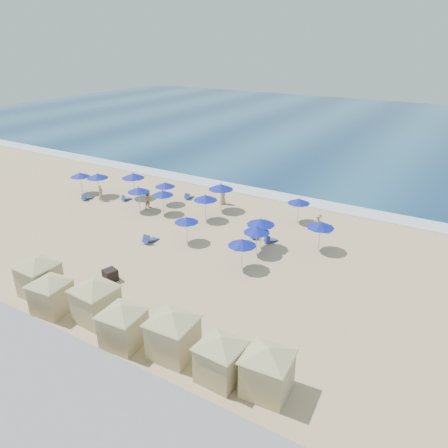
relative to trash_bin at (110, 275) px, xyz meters
The scene contains 36 objects.
ground 5.63m from the trash_bin, 86.88° to the left, with size 160.00×160.00×0.00m, color #CEAF82.
ocean 60.61m from the trash_bin, 89.71° to the left, with size 160.00×80.00×0.06m, color navy.
surf_line 21.11m from the trash_bin, 89.17° to the left, with size 160.00×2.50×0.08m, color white.
seawall 7.90m from the trash_bin, 87.78° to the right, with size 160.00×6.10×1.22m.
trash_bin is the anchor object (origin of this frame).
cabana_0 4.51m from the trash_bin, 126.06° to the right, with size 4.61×4.61×2.89m.
cabana_1 4.50m from the trash_bin, 94.52° to the right, with size 4.18×4.18×2.64m.
cabana_2 4.56m from the trash_bin, 54.54° to the right, with size 4.56×4.56×2.87m.
cabana_3 7.05m from the trash_bin, 39.06° to the right, with size 4.27×4.27×2.69m.
cabana_4 9.07m from the trash_bin, 24.36° to the right, with size 4.61×4.61×2.89m.
cabana_5 11.85m from the trash_bin, 19.18° to the right, with size 4.24×4.24×2.66m.
cabana_6 13.91m from the trash_bin, 14.66° to the right, with size 4.41×4.41×2.78m.
umbrella_0 19.23m from the trash_bin, 143.50° to the left, with size 2.04×2.04×2.32m.
umbrella_1 17.78m from the trash_bin, 138.40° to the left, with size 2.18×2.18×2.48m.
umbrella_2 16.71m from the trash_bin, 126.53° to the left, with size 2.32×2.32×2.64m.
umbrella_3 12.94m from the trash_bin, 122.71° to the left, with size 2.10×2.10×2.39m.
umbrella_4 14.85m from the trash_bin, 113.89° to the left, with size 1.99×1.99×2.27m.
umbrella_5 12.38m from the trash_bin, 111.88° to the left, with size 2.03×2.03×2.31m.
umbrella_6 7.79m from the trash_bin, 83.56° to the left, with size 1.94×1.94×2.20m.
umbrella_7 15.02m from the trash_bin, 91.84° to the left, with size 2.35×2.35×2.68m.
umbrella_8 10.93m from the trash_bin, 52.89° to the left, with size 2.00×2.00×2.28m.
umbrella_9 17.50m from the trash_bin, 67.04° to the left, with size 1.99×1.99×2.26m.
umbrella_10 15.71m from the trash_bin, 48.57° to the left, with size 2.13×2.13×2.43m.
umbrella_11 9.20m from the trash_bin, 42.37° to the left, with size 2.03×2.03×2.31m.
umbrella_12 12.30m from the trash_bin, 91.89° to the left, with size 2.13×2.13×2.42m.
umbrella_13 11.73m from the trash_bin, 57.15° to the left, with size 2.19×2.19×2.50m.
beach_chair_0 16.96m from the trash_bin, 142.85° to the left, with size 0.61×1.27×0.69m.
beach_chair_1 15.74m from the trash_bin, 129.43° to the left, with size 0.72×1.19×0.61m.
beach_chair_2 16.57m from the trash_bin, 107.23° to the left, with size 0.66×1.26×0.67m.
beach_chair_3 6.15m from the trash_bin, 105.52° to the left, with size 0.69×1.43×0.77m.
beach_chair_4 12.19m from the trash_bin, 65.11° to the left, with size 0.98×1.37×0.69m.
beach_chair_5 12.76m from the trash_bin, 59.04° to the left, with size 0.93×1.34×0.68m.
beachgoer_0 16.19m from the trash_bin, 138.03° to the left, with size 0.60×0.39×1.64m, color tan.
beachgoer_1 13.47m from the trash_bin, 119.30° to the left, with size 0.90×0.70×1.84m, color tan.
beachgoer_2 17.56m from the trash_bin, 58.97° to the left, with size 1.01×0.58×1.56m, color tan.
beachgoer_3 16.45m from the trash_bin, 94.19° to the left, with size 0.91×0.59×1.85m, color tan.
Camera 1 is at (19.50, -23.39, 15.20)m, focal length 35.00 mm.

